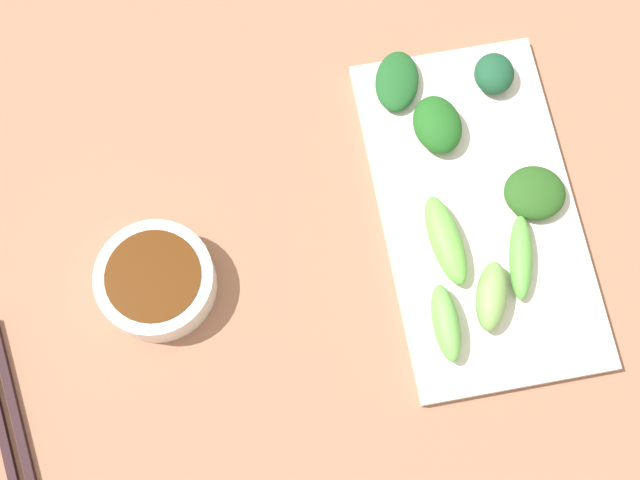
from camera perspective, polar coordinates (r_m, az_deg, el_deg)
tabletop at (r=0.86m, az=1.46°, el=-1.82°), size 2.10×2.10×0.02m
sauce_bowl at (r=0.84m, az=-10.53°, el=-2.59°), size 0.11×0.11×0.04m
serving_plate at (r=0.88m, az=10.11°, el=1.82°), size 0.19×0.35×0.01m
broccoli_leafy_0 at (r=0.88m, az=13.67°, el=2.97°), size 0.07×0.06×0.02m
broccoli_leafy_1 at (r=0.92m, az=11.16°, el=10.47°), size 0.05×0.05×0.03m
broccoli_stalk_2 at (r=0.85m, az=12.82°, el=-1.10°), size 0.04×0.09×0.02m
broccoli_leafy_3 at (r=0.88m, az=7.58°, el=7.38°), size 0.05×0.07×0.03m
broccoli_stalk_4 at (r=0.82m, az=8.13°, el=-5.33°), size 0.03×0.07×0.03m
broccoli_leafy_5 at (r=0.91m, az=4.98°, el=10.15°), size 0.06×0.08×0.02m
broccoli_stalk_6 at (r=0.84m, az=8.04°, el=0.27°), size 0.04×0.09×0.03m
broccoli_stalk_7 at (r=0.83m, az=11.00°, el=-3.58°), size 0.05×0.07×0.03m
chopsticks at (r=0.87m, az=-19.16°, el=-12.12°), size 0.06×0.23×0.01m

